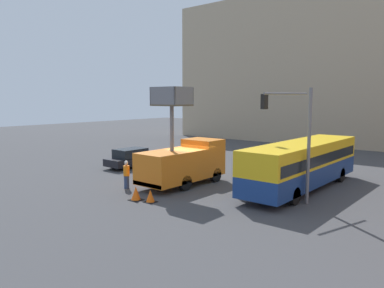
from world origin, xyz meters
The scene contains 10 objects.
ground_plane centered at (0.00, 0.00, 0.00)m, with size 120.00×120.00×0.00m, color #424244.
building_backdrop_far centered at (0.00, 29.17, 9.31)m, with size 44.00×10.00×18.62m.
utility_truck centered at (-0.09, -0.56, 1.56)m, with size 2.45×6.22×6.28m.
city_bus centered at (6.29, 3.32, 1.71)m, with size 2.61×11.55×2.91m.
traffic_light_pole centered at (6.66, 0.81, 4.16)m, with size 3.51×3.26×6.15m.
road_worker_near_truck centered at (-2.19, -3.54, 0.87)m, with size 0.38×0.38×1.75m.
road_worker_directing centered at (4.04, -0.62, 0.90)m, with size 0.38×0.38×1.80m.
traffic_cone_near_truck centered at (0.33, -5.01, 0.36)m, with size 0.68×0.68×0.77m.
traffic_cone_mid_road centered at (1.24, -4.78, 0.33)m, with size 0.61×0.61×0.69m.
parked_car_curbside centered at (-7.46, 1.47, 0.77)m, with size 1.85×4.56×1.54m.
Camera 1 is at (15.65, -18.43, 5.61)m, focal length 35.00 mm.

